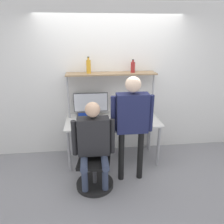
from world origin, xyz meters
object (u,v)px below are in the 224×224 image
person_standing (132,117)px  office_chair (95,168)px  bottle_red (133,67)px  cell_phone (103,124)px  person_seated (94,140)px  bottle_amber (89,66)px  monitor (91,103)px  laptop (88,122)px

person_standing → office_chair: bearing=-171.3°
bottle_red → cell_phone: bearing=-145.6°
person_seated → bottle_amber: size_ratio=4.83×
monitor → person_seated: 1.01m
person_seated → monitor: bearing=90.5°
monitor → person_standing: (0.58, -0.85, 0.04)m
person_seated → bottle_red: size_ratio=6.01×
monitor → cell_phone: 0.51m
monitor → office_chair: 1.19m
monitor → laptop: bearing=-98.4°
monitor → person_standing: size_ratio=0.37×
cell_phone → office_chair: (-0.17, -0.53, -0.49)m
office_chair → bottle_amber: (-0.03, 0.91, 1.39)m
laptop → person_standing: bearing=-35.1°
laptop → bottle_red: (0.80, 0.38, 0.83)m
bottle_red → office_chair: bearing=-128.5°
office_chair → person_standing: 0.96m
cell_phone → person_seated: 0.61m
cell_phone → office_chair: office_chair is taller
bottle_red → bottle_amber: bearing=-180.0°
cell_phone → person_seated: person_seated is taller
cell_phone → bottle_amber: bearing=118.6°
cell_phone → person_seated: size_ratio=0.11×
office_chair → bottle_red: size_ratio=4.11×
bottle_amber → cell_phone: bearing=-61.4°
bottle_amber → bottle_red: bearing=0.0°
cell_phone → bottle_amber: 1.00m
office_chair → bottle_amber: size_ratio=3.31×
laptop → bottle_red: 1.21m
laptop → cell_phone: bearing=-0.3°
person_standing → bottle_red: size_ratio=7.44×
laptop → person_seated: 0.58m
monitor → office_chair: monitor is taller
office_chair → bottle_red: bearing=51.5°
cell_phone → person_seated: bearing=-107.3°
bottle_amber → person_standing: bearing=-54.2°
office_chair → bottle_red: bottle_red is taller
laptop → bottle_amber: bottle_amber is taller
bottle_amber → monitor: bearing=58.3°
cell_phone → person_standing: person_standing is taller
person_seated → bottle_amber: bottle_amber is taller
cell_phone → person_standing: bearing=-49.0°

